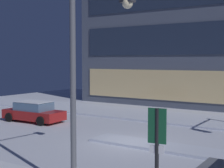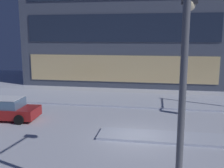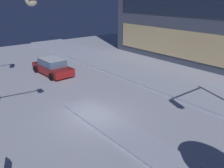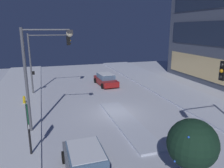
% 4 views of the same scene
% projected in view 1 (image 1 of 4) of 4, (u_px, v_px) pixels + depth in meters
% --- Properties ---
extents(ground, '(52.00, 52.00, 0.00)m').
position_uv_depth(ground, '(131.00, 144.00, 18.06)').
color(ground, silver).
extents(curb_strip_far, '(52.00, 5.20, 0.14)m').
position_uv_depth(curb_strip_far, '(188.00, 119.00, 25.31)').
color(curb_strip_far, silver).
rests_on(curb_strip_far, ground).
extents(median_strip, '(9.00, 1.80, 0.14)m').
position_uv_depth(median_strip, '(171.00, 148.00, 17.00)').
color(median_strip, silver).
rests_on(median_strip, ground).
extents(car_far, '(4.84, 2.30, 1.49)m').
position_uv_depth(car_far, '(34.00, 112.00, 24.69)').
color(car_far, maroon).
rests_on(car_far, ground).
extents(street_lamp_arched, '(0.76, 3.26, 7.16)m').
position_uv_depth(street_lamp_arched, '(92.00, 54.00, 11.92)').
color(street_lamp_arched, '#565960').
rests_on(street_lamp_arched, ground).
extents(parking_info_sign, '(0.55, 0.14, 3.11)m').
position_uv_depth(parking_info_sign, '(157.00, 146.00, 9.81)').
color(parking_info_sign, black).
rests_on(parking_info_sign, ground).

